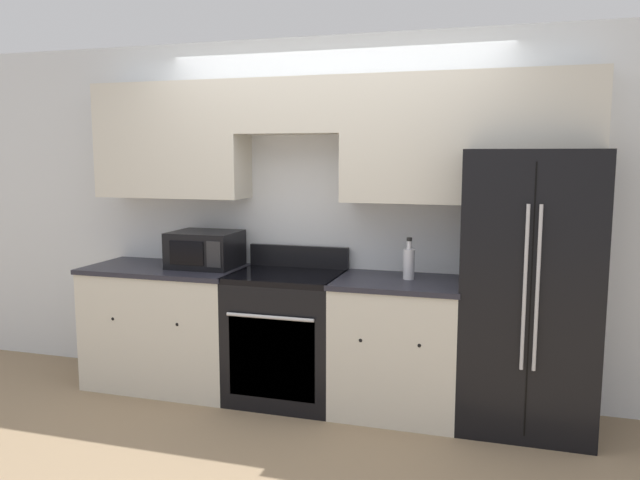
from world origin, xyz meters
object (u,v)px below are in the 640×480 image
(refrigerator, at_px, (528,290))
(bottle, at_px, (409,263))
(oven_range, at_px, (287,336))
(microwave, at_px, (205,249))

(refrigerator, height_order, bottle, refrigerator)
(refrigerator, bearing_deg, oven_range, -178.56)
(oven_range, xyz_separation_m, bottle, (0.86, 0.05, 0.57))
(refrigerator, xyz_separation_m, bottle, (-0.77, 0.01, 0.14))
(oven_range, xyz_separation_m, refrigerator, (1.63, 0.04, 0.43))
(microwave, relative_size, bottle, 1.72)
(refrigerator, relative_size, microwave, 3.66)
(microwave, xyz_separation_m, bottle, (1.53, -0.03, -0.02))
(bottle, bearing_deg, oven_range, -176.54)
(oven_range, height_order, refrigerator, refrigerator)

